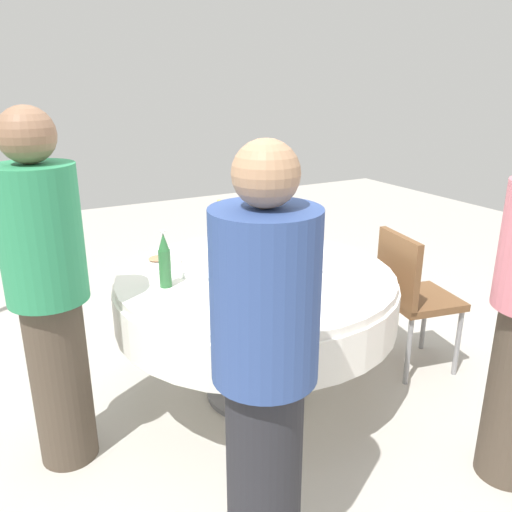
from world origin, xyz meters
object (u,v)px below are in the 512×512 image
(wine_glass_right, at_px, (244,251))
(plate_outer, at_px, (292,255))
(dining_table, at_px, (256,298))
(bottle_clear_near, at_px, (220,227))
(chair_front, at_px, (410,290))
(plate_east, at_px, (159,261))
(bottle_green_mid, at_px, (165,261))
(wine_glass_south, at_px, (259,280))
(person_mid, at_px, (48,290))
(plate_north, at_px, (247,314))
(person_near, at_px, (265,375))
(bottle_green_west, at_px, (290,256))

(wine_glass_right, relative_size, plate_outer, 0.72)
(dining_table, distance_m, wine_glass_right, 0.27)
(bottle_clear_near, distance_m, wine_glass_right, 0.39)
(chair_front, bearing_deg, plate_east, -102.37)
(bottle_green_mid, distance_m, wine_glass_south, 0.49)
(dining_table, height_order, bottle_green_mid, bottle_green_mid)
(dining_table, relative_size, wine_glass_south, 10.76)
(bottle_green_mid, distance_m, person_mid, 0.55)
(person_mid, bearing_deg, plate_north, -121.24)
(plate_outer, bearing_deg, chair_front, -26.58)
(plate_north, relative_size, person_near, 0.13)
(bottle_green_mid, bearing_deg, bottle_clear_near, 39.31)
(bottle_green_west, xyz_separation_m, bottle_clear_near, (-0.08, 0.64, 0.00))
(person_mid, bearing_deg, plate_east, -57.31)
(bottle_green_west, bearing_deg, chair_front, 0.84)
(bottle_green_west, xyz_separation_m, person_mid, (-1.11, 0.18, -0.03))
(plate_east, height_order, person_near, person_near)
(wine_glass_south, xyz_separation_m, plate_east, (-0.25, 0.71, -0.09))
(wine_glass_south, distance_m, wine_glass_right, 0.38)
(chair_front, bearing_deg, wine_glass_south, -72.26)
(plate_outer, xyz_separation_m, person_mid, (-1.34, -0.15, 0.10))
(chair_front, bearing_deg, person_near, -49.83)
(plate_north, height_order, chair_front, chair_front)
(plate_north, bearing_deg, wine_glass_south, 44.85)
(plate_north, distance_m, chair_front, 1.29)
(dining_table, distance_m, plate_east, 0.59)
(wine_glass_south, relative_size, chair_front, 0.16)
(person_mid, bearing_deg, wine_glass_right, -86.94)
(plate_outer, distance_m, person_near, 1.40)
(plate_north, height_order, plate_east, same)
(dining_table, xyz_separation_m, bottle_green_west, (0.08, -0.20, 0.29))
(bottle_clear_near, relative_size, chair_front, 0.35)
(person_near, bearing_deg, dining_table, -90.00)
(bottle_clear_near, xyz_separation_m, wine_glass_south, (-0.15, -0.76, -0.05))
(plate_north, bearing_deg, bottle_clear_near, 71.98)
(bottle_green_mid, relative_size, plate_north, 1.39)
(plate_north, bearing_deg, chair_front, 11.92)
(bottle_green_west, relative_size, bottle_clear_near, 1.00)
(bottle_clear_near, height_order, person_mid, person_mid)
(dining_table, relative_size, plate_outer, 7.13)
(dining_table, xyz_separation_m, plate_north, (-0.29, -0.45, 0.16))
(bottle_green_west, xyz_separation_m, chair_front, (0.87, 0.01, -0.36))
(bottle_green_west, xyz_separation_m, plate_east, (-0.48, 0.60, -0.13))
(dining_table, xyz_separation_m, bottle_green_mid, (-0.48, 0.05, 0.28))
(plate_east, relative_size, chair_front, 0.29)
(bottle_green_west, height_order, bottle_clear_near, same)
(bottle_clear_near, height_order, chair_front, bottle_clear_near)
(bottle_clear_near, bearing_deg, wine_glass_right, -95.91)
(bottle_clear_near, distance_m, plate_north, 0.94)
(plate_outer, xyz_separation_m, person_near, (-0.82, -1.13, 0.06))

